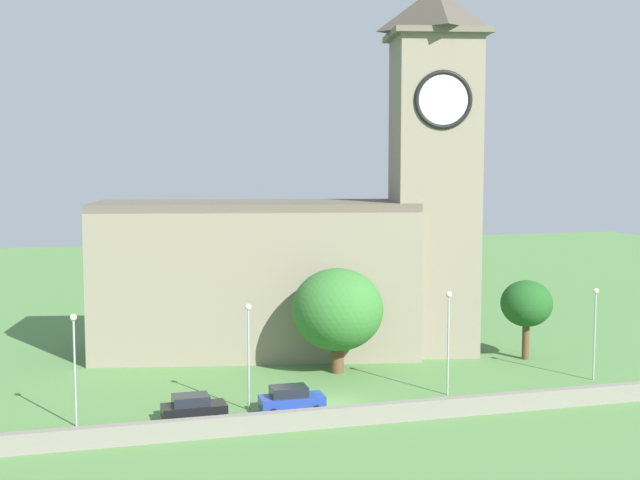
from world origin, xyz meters
name	(u,v)px	position (x,y,z in m)	size (l,w,h in m)	color
ground_plane	(286,357)	(0.00, 15.00, 0.00)	(200.00, 200.00, 0.00)	#517F42
church	(313,243)	(2.80, 16.35, 9.79)	(35.09, 15.63, 32.15)	gray
quay_barrier	(355,415)	(0.00, -4.76, 0.64)	(50.70, 0.70, 1.28)	gray
car_black	(193,408)	(-10.15, -1.17, 0.91)	(4.29, 2.35, 1.79)	black
car_blue	(291,399)	(-3.45, -1.11, 0.94)	(4.42, 2.26, 1.87)	#233D9E
streetlamp_west_end	(74,352)	(-17.64, -0.20, 4.91)	(0.44, 0.44, 7.42)	#9EA0A5
streetlamp_west_mid	(248,340)	(-6.10, 0.34, 4.93)	(0.44, 0.44, 7.45)	#9EA0A5
streetlamp_central	(448,327)	(8.71, 0.18, 5.07)	(0.44, 0.44, 7.70)	#9EA0A5
streetlamp_east_mid	(595,319)	(21.46, 1.01, 4.83)	(0.44, 0.44, 7.28)	#9EA0A5
tree_riverside_west	(338,310)	(2.79, 8.64, 5.17)	(7.40, 7.40, 8.53)	brown
tree_riverside_east	(527,304)	(19.79, 8.76, 4.82)	(4.44, 4.44, 6.86)	brown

